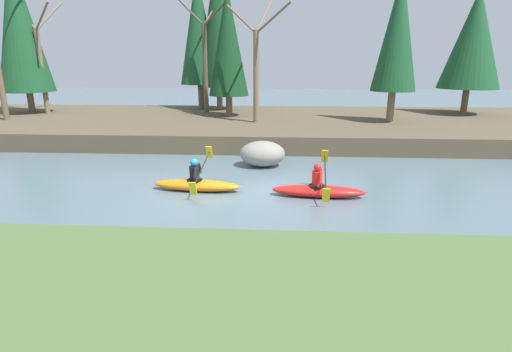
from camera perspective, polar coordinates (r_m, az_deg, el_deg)
name	(u,v)px	position (r m, az deg, el deg)	size (l,w,h in m)	color
ground_plane	(228,193)	(12.10, -4.04, -2.39)	(90.00, 90.00, 0.00)	slate
riverbank_near	(155,344)	(5.65, -14.26, -22.23)	(44.00, 5.46, 0.79)	#4C6638
riverbank_far	(252,125)	(22.28, -0.54, 7.34)	(44.00, 11.48, 0.79)	brown
conifer_tree_far_left	(19,24)	(27.63, -30.79, 18.16)	(2.99, 2.99, 8.78)	brown
conifer_tree_left	(198,29)	(26.37, -8.22, 20.06)	(2.46, 2.46, 8.22)	brown
conifer_tree_mid_left	(218,24)	(25.99, -5.48, 20.83)	(2.73, 2.73, 8.91)	#7A664C
conifer_tree_centre	(228,42)	(22.73, -4.03, 18.59)	(2.20, 2.20, 6.88)	brown
conifer_tree_mid_right	(398,32)	(21.62, 19.59, 18.83)	(2.20, 2.20, 7.22)	#7A664C
conifer_tree_right	(474,39)	(26.48, 28.67, 16.79)	(3.33, 3.33, 6.89)	brown
bare_tree_mid_upstream	(41,61)	(26.88, -28.31, 14.29)	(3.51, 3.47, 6.37)	#7A664C
bare_tree_mid_downstream	(206,57)	(24.66, -7.22, 16.48)	(3.74, 3.69, 6.80)	brown
bare_tree_downstream	(257,66)	(20.38, 0.10, 15.49)	(3.27, 3.23, 5.91)	#7A664C
kayaker_lead	(319,190)	(11.79, 9.01, -1.93)	(2.79, 2.07, 1.20)	red
kayaker_middle	(197,184)	(12.32, -8.39, -1.10)	(2.79, 2.07, 1.20)	orange
boulder_midstream	(262,154)	(14.96, 0.93, 3.20)	(1.69, 1.32, 0.95)	gray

